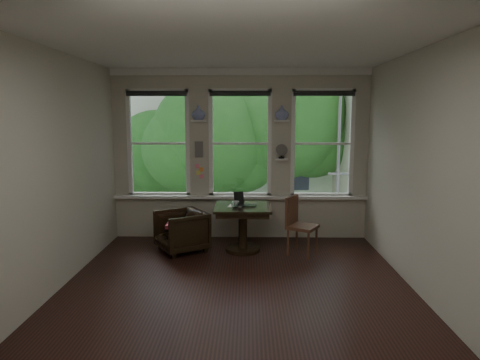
{
  "coord_description": "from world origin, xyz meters",
  "views": [
    {
      "loc": [
        0.15,
        -5.35,
        2.18
      ],
      "look_at": [
        0.02,
        0.9,
        1.24
      ],
      "focal_mm": 32.0,
      "sensor_mm": 36.0,
      "label": 1
    }
  ],
  "objects_px": {
    "table": "(243,228)",
    "mug": "(236,204)",
    "armchair_left": "(181,231)",
    "side_chair_right": "(303,226)",
    "laptop": "(246,206)"
  },
  "relations": [
    {
      "from": "side_chair_right",
      "to": "laptop",
      "type": "distance_m",
      "value": 0.94
    },
    {
      "from": "table",
      "to": "side_chair_right",
      "type": "bearing_deg",
      "value": -10.05
    },
    {
      "from": "armchair_left",
      "to": "mug",
      "type": "bearing_deg",
      "value": 53.77
    },
    {
      "from": "armchair_left",
      "to": "side_chair_right",
      "type": "distance_m",
      "value": 1.95
    },
    {
      "from": "armchair_left",
      "to": "side_chair_right",
      "type": "relative_size",
      "value": 0.8
    },
    {
      "from": "armchair_left",
      "to": "side_chair_right",
      "type": "height_order",
      "value": "side_chair_right"
    },
    {
      "from": "side_chair_right",
      "to": "armchair_left",
      "type": "bearing_deg",
      "value": 115.86
    },
    {
      "from": "armchair_left",
      "to": "side_chair_right",
      "type": "xyz_separation_m",
      "value": [
        1.94,
        -0.14,
        0.13
      ]
    },
    {
      "from": "mug",
      "to": "side_chair_right",
      "type": "bearing_deg",
      "value": -4.36
    },
    {
      "from": "table",
      "to": "mug",
      "type": "height_order",
      "value": "mug"
    },
    {
      "from": "table",
      "to": "armchair_left",
      "type": "relative_size",
      "value": 1.23
    },
    {
      "from": "armchair_left",
      "to": "laptop",
      "type": "distance_m",
      "value": 1.14
    },
    {
      "from": "side_chair_right",
      "to": "mug",
      "type": "height_order",
      "value": "side_chair_right"
    },
    {
      "from": "laptop",
      "to": "side_chair_right",
      "type": "bearing_deg",
      "value": -6.14
    },
    {
      "from": "laptop",
      "to": "armchair_left",
      "type": "bearing_deg",
      "value": 176.45
    }
  ]
}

